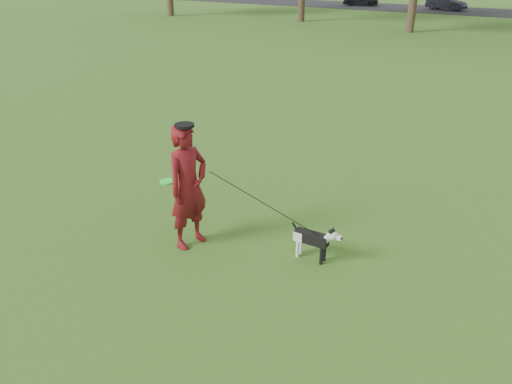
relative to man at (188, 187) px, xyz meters
The scene contains 6 objects.
ground 1.23m from the man, 56.24° to the left, with size 120.00×120.00×0.00m, color #285116.
road 40.60m from the man, 89.45° to the left, with size 120.00×7.00×0.02m, color black.
man is the anchor object (origin of this frame).
dog 2.10m from the man, 16.46° to the left, with size 0.84×0.17×0.64m.
car_mid 40.85m from the man, 96.44° to the left, with size 1.14×3.27×1.08m, color black.
man_held_items 1.28m from the man, 11.29° to the left, with size 2.54×0.74×1.60m.
Camera 1 is at (4.10, -6.05, 4.27)m, focal length 35.00 mm.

